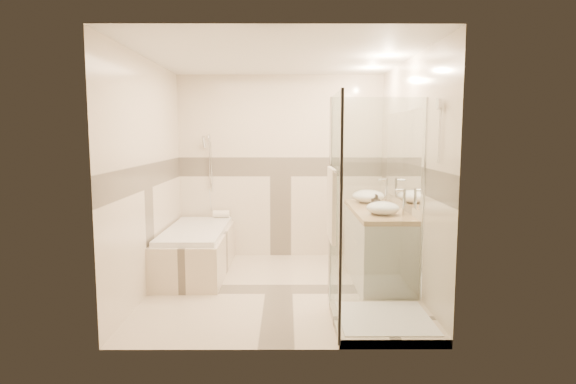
{
  "coord_description": "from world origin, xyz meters",
  "views": [
    {
      "loc": [
        0.08,
        -5.13,
        1.69
      ],
      "look_at": [
        0.1,
        0.25,
        1.05
      ],
      "focal_mm": 30.0,
      "sensor_mm": 36.0,
      "label": 1
    }
  ],
  "objects_px": {
    "vessel_sink_far": "(383,208)",
    "shower_enclosure": "(371,269)",
    "vanity": "(377,245)",
    "bathtub": "(196,248)",
    "vessel_sink_near": "(368,196)",
    "amenity_bottle_a": "(375,201)",
    "amenity_bottle_b": "(377,202)"
  },
  "relations": [
    {
      "from": "bathtub",
      "to": "amenity_bottle_b",
      "type": "distance_m",
      "value": 2.25
    },
    {
      "from": "vanity",
      "to": "vessel_sink_near",
      "type": "bearing_deg",
      "value": 92.27
    },
    {
      "from": "amenity_bottle_a",
      "to": "vanity",
      "type": "bearing_deg",
      "value": -56.07
    },
    {
      "from": "vanity",
      "to": "vessel_sink_near",
      "type": "distance_m",
      "value": 0.71
    },
    {
      "from": "vessel_sink_far",
      "to": "amenity_bottle_b",
      "type": "relative_size",
      "value": 2.14
    },
    {
      "from": "shower_enclosure",
      "to": "amenity_bottle_a",
      "type": "relative_size",
      "value": 12.2
    },
    {
      "from": "vanity",
      "to": "vessel_sink_near",
      "type": "height_order",
      "value": "vessel_sink_near"
    },
    {
      "from": "shower_enclosure",
      "to": "vessel_sink_near",
      "type": "relative_size",
      "value": 5.05
    },
    {
      "from": "amenity_bottle_a",
      "to": "shower_enclosure",
      "type": "bearing_deg",
      "value": -101.85
    },
    {
      "from": "shower_enclosure",
      "to": "vanity",
      "type": "bearing_deg",
      "value": 77.03
    },
    {
      "from": "bathtub",
      "to": "shower_enclosure",
      "type": "bearing_deg",
      "value": -41.1
    },
    {
      "from": "vessel_sink_far",
      "to": "amenity_bottle_b",
      "type": "xyz_separation_m",
      "value": [
        0.0,
        0.35,
        0.01
      ]
    },
    {
      "from": "vessel_sink_near",
      "to": "amenity_bottle_a",
      "type": "height_order",
      "value": "amenity_bottle_a"
    },
    {
      "from": "bathtub",
      "to": "vessel_sink_near",
      "type": "relative_size",
      "value": 4.21
    },
    {
      "from": "vessel_sink_near",
      "to": "vessel_sink_far",
      "type": "height_order",
      "value": "vessel_sink_near"
    },
    {
      "from": "bathtub",
      "to": "vessel_sink_near",
      "type": "xyz_separation_m",
      "value": [
        2.13,
        0.15,
        0.62
      ]
    },
    {
      "from": "bathtub",
      "to": "shower_enclosure",
      "type": "distance_m",
      "value": 2.47
    },
    {
      "from": "amenity_bottle_a",
      "to": "vessel_sink_near",
      "type": "bearing_deg",
      "value": 90.0
    },
    {
      "from": "shower_enclosure",
      "to": "vessel_sink_far",
      "type": "relative_size",
      "value": 5.79
    },
    {
      "from": "bathtub",
      "to": "vanity",
      "type": "bearing_deg",
      "value": -9.25
    },
    {
      "from": "vessel_sink_far",
      "to": "shower_enclosure",
      "type": "bearing_deg",
      "value": -107.36
    },
    {
      "from": "shower_enclosure",
      "to": "vessel_sink_near",
      "type": "bearing_deg",
      "value": 81.27
    },
    {
      "from": "amenity_bottle_b",
      "to": "vanity",
      "type": "bearing_deg",
      "value": 65.81
    },
    {
      "from": "bathtub",
      "to": "amenity_bottle_b",
      "type": "relative_size",
      "value": 10.33
    },
    {
      "from": "vanity",
      "to": "amenity_bottle_b",
      "type": "height_order",
      "value": "amenity_bottle_b"
    },
    {
      "from": "bathtub",
      "to": "amenity_bottle_b",
      "type": "xyz_separation_m",
      "value": [
        2.13,
        -0.39,
        0.63
      ]
    },
    {
      "from": "bathtub",
      "to": "vessel_sink_far",
      "type": "distance_m",
      "value": 2.34
    },
    {
      "from": "vessel_sink_near",
      "to": "amenity_bottle_b",
      "type": "relative_size",
      "value": 2.46
    },
    {
      "from": "bathtub",
      "to": "amenity_bottle_a",
      "type": "distance_m",
      "value": 2.24
    },
    {
      "from": "bathtub",
      "to": "shower_enclosure",
      "type": "height_order",
      "value": "shower_enclosure"
    },
    {
      "from": "bathtub",
      "to": "shower_enclosure",
      "type": "xyz_separation_m",
      "value": [
        1.86,
        -1.62,
        0.2
      ]
    },
    {
      "from": "amenity_bottle_a",
      "to": "amenity_bottle_b",
      "type": "relative_size",
      "value": 1.02
    }
  ]
}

